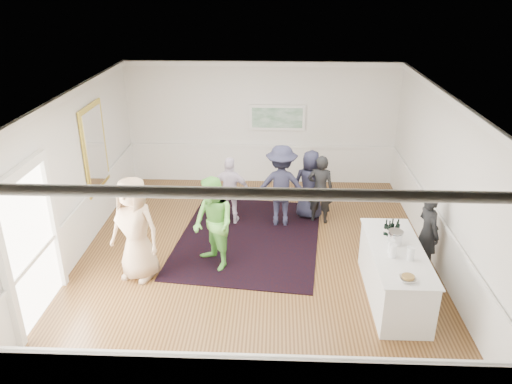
{
  "coord_description": "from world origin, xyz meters",
  "views": [
    {
      "loc": [
        0.37,
        -8.58,
        5.18
      ],
      "look_at": [
        0.01,
        0.2,
        1.32
      ],
      "focal_mm": 35.0,
      "sensor_mm": 36.0,
      "label": 1
    }
  ],
  "objects_px": {
    "guest_tan": "(135,229)",
    "guest_dark_a": "(281,186)",
    "bartender": "(428,233)",
    "guest_green": "(213,224)",
    "nut_bowl": "(408,278)",
    "guest_dark_b": "(320,189)",
    "ice_bucket": "(395,238)",
    "serving_table": "(394,274)",
    "guest_lilac": "(231,191)",
    "guest_navy": "(310,185)"
  },
  "relations": [
    {
      "from": "guest_tan",
      "to": "guest_dark_a",
      "type": "xyz_separation_m",
      "value": [
        2.63,
        2.25,
        -0.07
      ]
    },
    {
      "from": "bartender",
      "to": "nut_bowl",
      "type": "xyz_separation_m",
      "value": [
        -0.81,
        -1.79,
        0.18
      ]
    },
    {
      "from": "guest_dark_a",
      "to": "guest_navy",
      "type": "distance_m",
      "value": 0.78
    },
    {
      "from": "guest_green",
      "to": "ice_bucket",
      "type": "relative_size",
      "value": 6.97
    },
    {
      "from": "serving_table",
      "to": "guest_dark_a",
      "type": "distance_m",
      "value": 3.37
    },
    {
      "from": "guest_dark_a",
      "to": "guest_tan",
      "type": "bearing_deg",
      "value": 41.29
    },
    {
      "from": "bartender",
      "to": "guest_navy",
      "type": "distance_m",
      "value": 3.01
    },
    {
      "from": "guest_lilac",
      "to": "guest_navy",
      "type": "xyz_separation_m",
      "value": [
        1.78,
        0.38,
        0.02
      ]
    },
    {
      "from": "serving_table",
      "to": "nut_bowl",
      "type": "height_order",
      "value": "nut_bowl"
    },
    {
      "from": "serving_table",
      "to": "guest_dark_b",
      "type": "relative_size",
      "value": 1.47
    },
    {
      "from": "bartender",
      "to": "guest_green",
      "type": "distance_m",
      "value": 3.97
    },
    {
      "from": "guest_dark_a",
      "to": "guest_green",
      "type": "bearing_deg",
      "value": 56.05
    },
    {
      "from": "guest_green",
      "to": "guest_dark_a",
      "type": "xyz_separation_m",
      "value": [
        1.27,
        1.84,
        0.02
      ]
    },
    {
      "from": "guest_navy",
      "to": "ice_bucket",
      "type": "height_order",
      "value": "guest_navy"
    },
    {
      "from": "guest_lilac",
      "to": "nut_bowl",
      "type": "xyz_separation_m",
      "value": [
        3.0,
        -3.64,
        0.21
      ]
    },
    {
      "from": "bartender",
      "to": "guest_dark_a",
      "type": "height_order",
      "value": "guest_dark_a"
    },
    {
      "from": "bartender",
      "to": "nut_bowl",
      "type": "height_order",
      "value": "bartender"
    },
    {
      "from": "guest_lilac",
      "to": "serving_table",
      "type": "bearing_deg",
      "value": 144.93
    },
    {
      "from": "guest_dark_b",
      "to": "guest_navy",
      "type": "relative_size",
      "value": 0.99
    },
    {
      "from": "guest_dark_b",
      "to": "guest_tan",
      "type": "bearing_deg",
      "value": 46.13
    },
    {
      "from": "guest_lilac",
      "to": "guest_tan",
      "type": "bearing_deg",
      "value": 63.01
    },
    {
      "from": "guest_navy",
      "to": "nut_bowl",
      "type": "xyz_separation_m",
      "value": [
        1.22,
        -4.02,
        0.18
      ]
    },
    {
      "from": "guest_lilac",
      "to": "guest_navy",
      "type": "height_order",
      "value": "guest_navy"
    },
    {
      "from": "serving_table",
      "to": "guest_dark_a",
      "type": "xyz_separation_m",
      "value": [
        -1.93,
        2.72,
        0.45
      ]
    },
    {
      "from": "bartender",
      "to": "guest_green",
      "type": "xyz_separation_m",
      "value": [
        -3.97,
        -0.01,
        0.11
      ]
    },
    {
      "from": "guest_green",
      "to": "guest_dark_b",
      "type": "xyz_separation_m",
      "value": [
        2.14,
        1.99,
        -0.12
      ]
    },
    {
      "from": "guest_dark_b",
      "to": "nut_bowl",
      "type": "xyz_separation_m",
      "value": [
        1.02,
        -3.77,
        0.19
      ]
    },
    {
      "from": "bartender",
      "to": "ice_bucket",
      "type": "distance_m",
      "value": 1.07
    },
    {
      "from": "guest_green",
      "to": "guest_dark_a",
      "type": "distance_m",
      "value": 2.24
    },
    {
      "from": "guest_tan",
      "to": "guest_green",
      "type": "distance_m",
      "value": 1.42
    },
    {
      "from": "serving_table",
      "to": "ice_bucket",
      "type": "height_order",
      "value": "ice_bucket"
    },
    {
      "from": "guest_tan",
      "to": "guest_lilac",
      "type": "bearing_deg",
      "value": 74.98
    },
    {
      "from": "guest_navy",
      "to": "ice_bucket",
      "type": "xyz_separation_m",
      "value": [
        1.26,
        -2.92,
        0.26
      ]
    },
    {
      "from": "guest_navy",
      "to": "nut_bowl",
      "type": "bearing_deg",
      "value": 116.32
    },
    {
      "from": "bartender",
      "to": "guest_lilac",
      "type": "xyz_separation_m",
      "value": [
        -3.81,
        1.84,
        -0.02
      ]
    },
    {
      "from": "guest_dark_a",
      "to": "guest_lilac",
      "type": "bearing_deg",
      "value": 0.17
    },
    {
      "from": "guest_dark_b",
      "to": "ice_bucket",
      "type": "relative_size",
      "value": 6.08
    },
    {
      "from": "guest_green",
      "to": "guest_lilac",
      "type": "xyz_separation_m",
      "value": [
        0.16,
        1.85,
        -0.13
      ]
    },
    {
      "from": "guest_dark_b",
      "to": "nut_bowl",
      "type": "height_order",
      "value": "guest_dark_b"
    },
    {
      "from": "guest_lilac",
      "to": "ice_bucket",
      "type": "relative_size",
      "value": 5.96
    },
    {
      "from": "guest_tan",
      "to": "nut_bowl",
      "type": "height_order",
      "value": "guest_tan"
    },
    {
      "from": "guest_tan",
      "to": "guest_dark_a",
      "type": "height_order",
      "value": "guest_tan"
    },
    {
      "from": "guest_lilac",
      "to": "guest_dark_b",
      "type": "bearing_deg",
      "value": -169.26
    },
    {
      "from": "ice_bucket",
      "to": "guest_navy",
      "type": "bearing_deg",
      "value": 113.32
    },
    {
      "from": "guest_green",
      "to": "guest_navy",
      "type": "distance_m",
      "value": 2.95
    },
    {
      "from": "guest_dark_a",
      "to": "guest_navy",
      "type": "relative_size",
      "value": 1.15
    },
    {
      "from": "bartender",
      "to": "guest_dark_b",
      "type": "xyz_separation_m",
      "value": [
        -1.82,
        1.98,
        -0.01
      ]
    },
    {
      "from": "guest_dark_a",
      "to": "guest_navy",
      "type": "bearing_deg",
      "value": -148.68
    },
    {
      "from": "guest_dark_a",
      "to": "nut_bowl",
      "type": "xyz_separation_m",
      "value": [
        1.89,
        -3.63,
        0.06
      ]
    },
    {
      "from": "bartender",
      "to": "guest_tan",
      "type": "height_order",
      "value": "guest_tan"
    }
  ]
}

